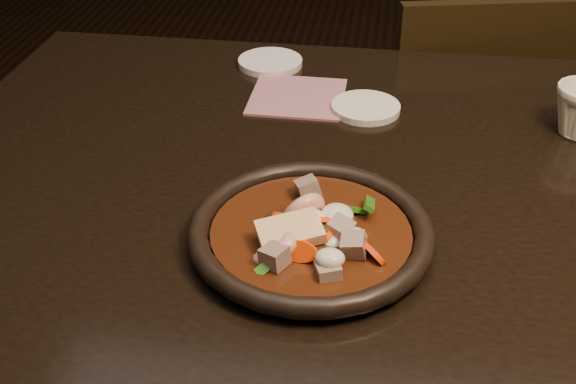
# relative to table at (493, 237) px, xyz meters

# --- Properties ---
(table) EXTENTS (1.60, 0.90, 0.75)m
(table) POSITION_rel_table_xyz_m (0.00, 0.00, 0.00)
(table) COLOR black
(table) RESTS_ON floor
(chair) EXTENTS (0.47, 0.47, 0.83)m
(chair) POSITION_rel_table_xyz_m (0.01, 0.61, -0.22)
(chair) COLOR black
(chair) RESTS_ON floor
(plate) EXTENTS (0.29, 0.29, 0.03)m
(plate) POSITION_rel_table_xyz_m (-0.23, -0.15, 0.09)
(plate) COLOR black
(plate) RESTS_ON table
(stirfry) EXTENTS (0.17, 0.18, 0.06)m
(stirfry) POSITION_rel_table_xyz_m (-0.23, -0.16, 0.10)
(stirfry) COLOR #38180A
(stirfry) RESTS_ON plate
(saucer_left) EXTENTS (0.11, 0.11, 0.01)m
(saucer_left) POSITION_rel_table_xyz_m (-0.36, 0.35, 0.08)
(saucer_left) COLOR white
(saucer_left) RESTS_ON table
(saucer_right) EXTENTS (0.11, 0.11, 0.01)m
(saucer_right) POSITION_rel_table_xyz_m (-0.19, 0.20, 0.08)
(saucer_right) COLOR white
(saucer_right) RESTS_ON table
(napkin) EXTENTS (0.15, 0.15, 0.00)m
(napkin) POSITION_rel_table_xyz_m (-0.30, 0.23, 0.08)
(napkin) COLOR #A36472
(napkin) RESTS_ON table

